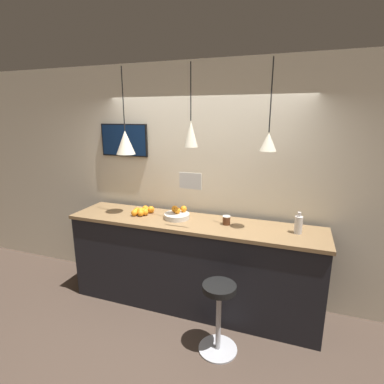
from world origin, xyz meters
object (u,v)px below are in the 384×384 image
juice_bottle (298,224)px  fruit_bowl (177,215)px  bar_stool (219,309)px  mounted_tv (124,140)px  spread_jar (226,220)px

juice_bottle → fruit_bowl: bearing=179.6°
fruit_bowl → juice_bottle: size_ratio=1.31×
bar_stool → mounted_tv: size_ratio=1.08×
juice_bottle → mounted_tv: size_ratio=0.34×
bar_stool → mounted_tv: bearing=147.8°
bar_stool → juice_bottle: size_ratio=3.18×
fruit_bowl → spread_jar: fruit_bowl is taller
bar_stool → spread_jar: (-0.10, 0.65, 0.67)m
fruit_bowl → spread_jar: bearing=-0.9°
fruit_bowl → juice_bottle: juice_bottle is taller
bar_stool → mounted_tv: (-1.58, 1.00, 1.49)m
bar_stool → mounted_tv: mounted_tv is taller
juice_bottle → spread_jar: 0.76m
fruit_bowl → bar_stool: bearing=-43.4°
fruit_bowl → mounted_tv: bearing=159.2°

